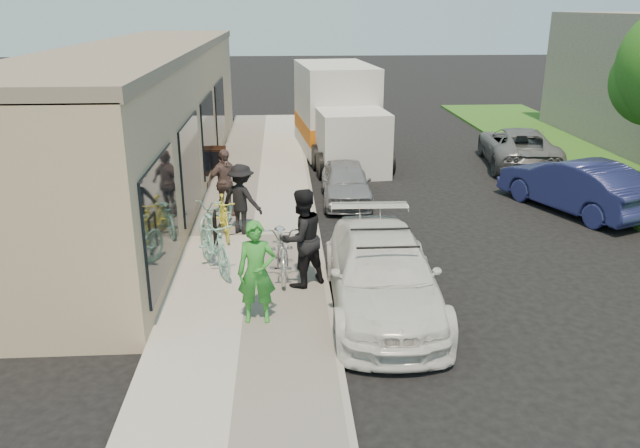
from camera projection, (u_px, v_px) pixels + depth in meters
name	position (u px, v px, depth m)	size (l,w,h in m)	color
ground	(350.00, 293.00, 12.09)	(120.00, 120.00, 0.00)	black
sidewalk	(252.00, 238.00, 14.77)	(3.00, 34.00, 0.15)	#ABA69A
curb	(318.00, 237.00, 14.87)	(0.12, 34.00, 0.13)	gray
storefront	(148.00, 117.00, 18.60)	(3.60, 20.00, 4.22)	tan
bike_rack	(215.00, 228.00, 13.73)	(0.08, 0.59, 0.83)	black
sandwich_board	(215.00, 161.00, 19.71)	(0.66, 0.66, 0.91)	black
sedan_white	(382.00, 274.00, 11.28)	(2.06, 4.80, 1.42)	silver
sedan_silver	(346.00, 182.00, 17.57)	(1.34, 3.34, 1.14)	gray
moving_truck	(338.00, 117.00, 22.67)	(3.08, 6.83, 3.26)	beige
far_car_blue	(574.00, 185.00, 16.73)	(1.52, 4.35, 1.43)	#1A1F4F
far_car_gray	(518.00, 146.00, 21.54)	(2.20, 4.78, 1.33)	#5C5F61
tandem_bike	(282.00, 245.00, 12.54)	(0.75, 2.15, 1.13)	silver
woman_rider	(257.00, 272.00, 10.46)	(0.65, 0.43, 1.79)	#2F8C2E
man_standing	(302.00, 238.00, 11.82)	(0.94, 0.73, 1.92)	black
cruiser_bike_a	(214.00, 244.00, 12.62)	(0.52, 1.85, 1.11)	#81C1AD
cruiser_bike_b	(216.00, 213.00, 14.87)	(0.58, 1.67, 0.88)	#81C1AD
cruiser_bike_c	(224.00, 217.00, 14.52)	(0.45, 1.58, 0.95)	yellow
bystander_a	(242.00, 199.00, 14.62)	(1.08, 0.62, 1.67)	black
bystander_b	(224.00, 183.00, 15.82)	(1.02, 0.42, 1.74)	brown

